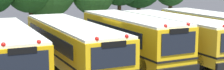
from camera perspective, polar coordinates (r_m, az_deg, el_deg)
name	(u,v)px	position (r m, az deg, el deg)	size (l,w,h in m)	color
ground_plane	(128,60)	(20.75, 2.68, -4.16)	(160.00, 160.00, 0.00)	#38383D
school_bus_0	(7,49)	(18.17, -17.18, -2.23)	(2.57, 9.86, 2.53)	#EAA80C
school_bus_1	(71,42)	(19.26, -6.86, -1.20)	(2.72, 11.33, 2.54)	yellow
school_bus_2	(131,36)	(20.37, 3.20, -0.22)	(2.62, 9.61, 2.79)	yellow
school_bus_3	(175,33)	(22.30, 10.59, 0.25)	(2.62, 10.60, 2.61)	yellow
school_bus_4	(217,30)	(24.44, 17.26, 0.79)	(2.53, 10.71, 2.62)	yellow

